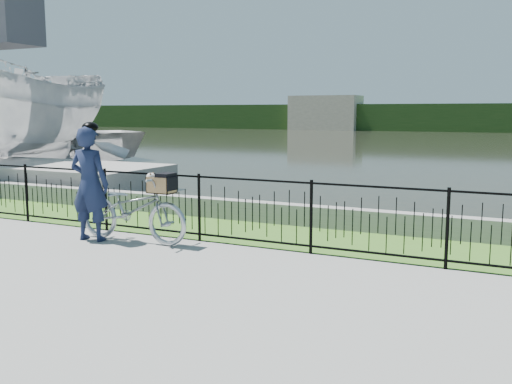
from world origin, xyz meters
The scene contains 12 objects.
ground centered at (0.00, 0.00, 0.00)m, with size 120.00×120.00×0.00m, color gray.
grass_strip centered at (0.00, 2.60, 0.00)m, with size 60.00×2.00×0.01m, color #3F6D22.
water centered at (0.00, 33.00, 0.00)m, with size 120.00×120.00×0.00m, color black.
quay_wall centered at (0.00, 3.60, 0.20)m, with size 60.00×0.30×0.40m, color gray.
fence centered at (0.00, 1.60, 0.58)m, with size 14.00×0.06×1.15m, color black, non-canonical shape.
far_treeline centered at (0.00, 60.00, 1.50)m, with size 120.00×6.00×3.00m, color #213C17.
far_building_left centered at (-18.00, 58.00, 2.00)m, with size 8.00×4.00×4.00m, color #ADA28B.
dock centered at (-10.00, 5.50, 0.35)m, with size 10.00×3.00×0.70m, color gray.
bicycle_rig centered at (-1.98, 1.09, 0.57)m, with size 2.14×0.74×1.21m.
cyclist centered at (-2.70, 0.86, 0.99)m, with size 0.75×0.53×2.01m.
boat_near centered at (-11.76, 7.11, 2.14)m, with size 6.03×11.16×5.88m.
boat_far centered at (-15.35, 10.78, 1.03)m, with size 11.16×12.21×2.07m.
Camera 1 is at (3.96, -6.51, 2.18)m, focal length 40.00 mm.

